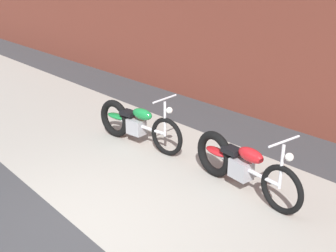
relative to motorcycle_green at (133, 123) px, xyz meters
The scene contains 4 objects.
ground_plane 2.78m from the motorcycle_green, 52.03° to the right, with size 80.00×80.00×0.00m, color #38383A.
sidewalk_slab 1.79m from the motorcycle_green, 13.91° to the right, with size 36.00×3.50×0.01m, color #9E998E.
motorcycle_green is the anchor object (origin of this frame).
motorcycle_red 2.35m from the motorcycle_green, ahead, with size 2.01×0.58×1.03m.
Camera 1 is at (4.00, -2.07, 3.06)m, focal length 44.21 mm.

